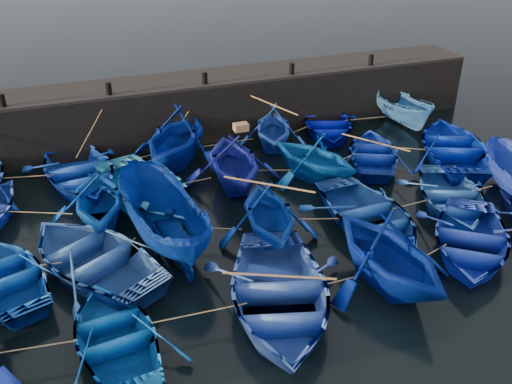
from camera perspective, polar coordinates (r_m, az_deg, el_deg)
name	(u,v)px	position (r m, az deg, el deg)	size (l,w,h in m)	color
ground	(291,259)	(17.79, 3.53, -6.71)	(120.00, 120.00, 0.00)	black
quay_wall	(201,107)	(26.05, -5.52, 8.46)	(26.00, 2.50, 2.50)	black
quay_top	(200,79)	(25.61, -5.66, 11.20)	(26.00, 2.50, 0.12)	black
bollard_0	(2,100)	(24.06, -24.04, 8.38)	(0.24, 0.24, 0.50)	black
bollard_1	(109,89)	(24.05, -14.52, 9.98)	(0.24, 0.24, 0.50)	black
bollard_2	(205,78)	(24.69, -5.15, 11.29)	(0.24, 0.24, 0.50)	black
bollard_3	(292,68)	(25.94, 3.59, 12.23)	(0.24, 0.24, 0.50)	black
bollard_4	(371,60)	(27.71, 11.42, 12.84)	(0.24, 0.24, 0.50)	black
boat_1	(78,171)	(22.68, -17.34, 2.02)	(3.84, 5.36, 1.11)	#1039CA
boat_2	(176,135)	(23.26, -7.98, 5.64)	(4.01, 4.65, 2.45)	navy
boat_3	(273,127)	(24.52, 1.71, 6.51)	(3.16, 3.66, 1.93)	#1A40B2
boat_4	(327,125)	(26.25, 7.16, 6.71)	(3.26, 4.56, 0.95)	#000AA3
boat_5	(402,110)	(27.78, 14.39, 7.99)	(1.53, 4.07, 1.57)	#2F6AB9
boat_7	(98,197)	(19.68, -15.51, -0.48)	(3.35, 3.89, 2.05)	#043B98
boat_8	(146,190)	(20.69, -10.96, 0.23)	(3.99, 5.57, 1.16)	#2A85D2
boat_9	(234,160)	(21.20, -2.24, 3.22)	(3.73, 4.32, 2.28)	navy
boat_10	(314,156)	(21.92, 5.85, 3.61)	(3.29, 3.81, 2.01)	#044993
boat_11	(374,153)	(23.85, 11.70, 3.85)	(3.09, 4.31, 0.89)	#0D299B
boat_12	(454,147)	(25.00, 19.19, 4.30)	(3.92, 5.49, 1.14)	#0321B1
boat_13	(5,275)	(17.87, -23.78, -7.59)	(3.12, 4.36, 0.90)	#093E9F
boat_14	(94,256)	(17.59, -15.94, -6.21)	(3.83, 5.35, 1.11)	#275090
boat_15	(162,220)	(17.97, -9.34, -2.75)	(2.00, 5.30, 2.05)	navy
boat_16	(268,213)	(18.17, 1.24, -2.06)	(3.25, 3.77, 1.98)	#062E97
boat_17	(369,214)	(19.33, 11.23, -2.21)	(3.60, 5.04, 1.04)	navy
boat_18	(452,197)	(21.23, 18.99, -0.44)	(3.32, 4.64, 0.96)	#2356A9
boat_21	(116,335)	(14.96, -13.85, -13.72)	(3.00, 4.19, 0.87)	#0549A1
boat_22	(279,295)	(15.48, 2.27, -10.21)	(4.10, 5.73, 1.19)	blue
boat_23	(389,252)	(16.47, 13.13, -5.83)	(3.83, 4.45, 2.34)	navy
boat_24	(470,240)	(18.94, 20.66, -4.49)	(3.48, 4.86, 1.01)	#1B34C6
wooden_crate	(241,127)	(20.76, -1.51, 6.51)	(0.52, 0.36, 0.27)	#976642
mooring_ropes	(234,166)	(21.35, -2.22, 2.62)	(18.69, 11.75, 2.10)	tan
loose_oars	(303,166)	(19.96, 4.71, 2.66)	(9.34, 12.07, 1.15)	#99724C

